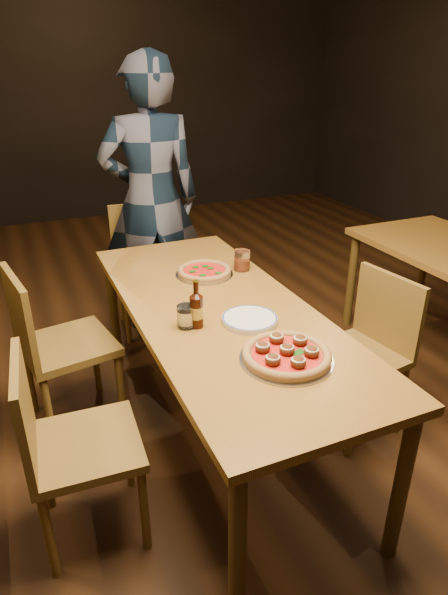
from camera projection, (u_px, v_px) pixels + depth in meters
name	position (u px, v px, depth m)	size (l,w,h in m)	color
ground	(220.00, 431.00, 2.68)	(9.00, 9.00, 0.00)	black
room_shell	(219.00, 46.00, 1.88)	(9.00, 9.00, 9.00)	black
table_main	(220.00, 320.00, 2.39)	(0.80, 2.00, 0.75)	brown
chair_main_nw	(86.00, 444.00, 1.94)	(0.42, 0.42, 0.89)	brown
chair_main_sw	(68.00, 344.00, 2.59)	(0.44, 0.44, 0.95)	brown
chair_main_e	(357.00, 355.00, 2.54)	(0.41, 0.41, 0.89)	brown
chair_end	(147.00, 269.00, 3.54)	(0.44, 0.44, 0.94)	brown
pizza_meatball	(287.00, 354.00, 1.92)	(0.37, 0.37, 0.07)	#B7B7BF
pizza_margherita	(204.00, 271.00, 2.70)	(0.31, 0.31, 0.04)	#B7B7BF
plate_stack	(250.00, 320.00, 2.21)	(0.25, 0.25, 0.02)	white
beer_bottle	(196.00, 311.00, 2.15)	(0.06, 0.06, 0.21)	black
water_glass	(186.00, 316.00, 2.16)	(0.08, 0.08, 0.10)	white
amber_glass	(242.00, 260.00, 2.76)	(0.09, 0.09, 0.11)	#963710
diner	(151.00, 200.00, 3.43)	(0.69, 0.45, 1.88)	black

